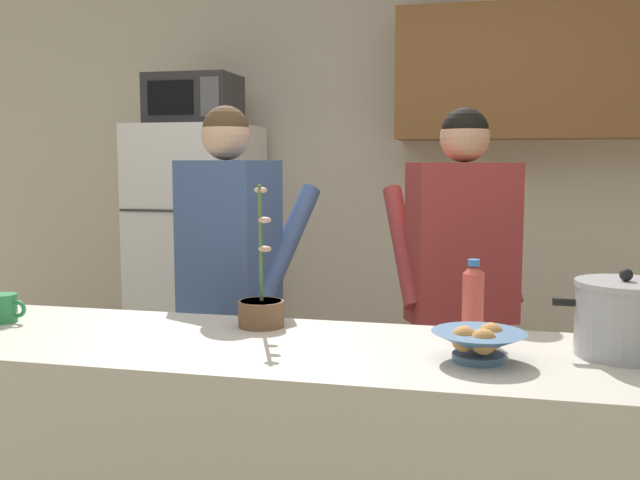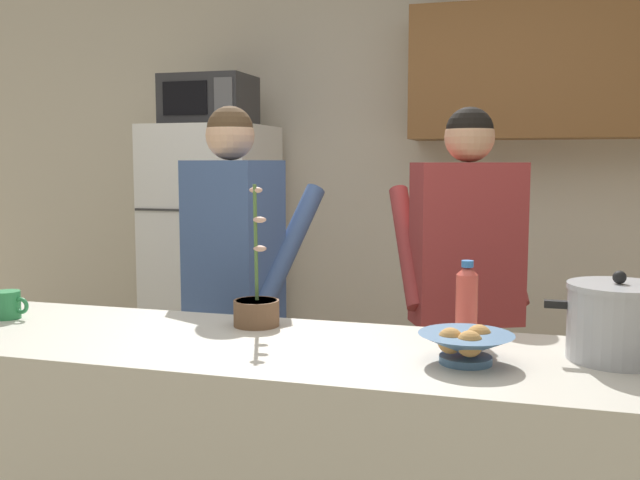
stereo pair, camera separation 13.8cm
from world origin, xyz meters
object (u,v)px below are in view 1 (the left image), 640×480
at_px(microwave, 194,100).
at_px(bread_bowl, 479,343).
at_px(potted_orchid, 261,308).
at_px(person_by_sink, 461,264).
at_px(coffee_mug, 4,308).
at_px(cooking_pot, 624,318).
at_px(refrigerator, 199,270).
at_px(bottle_near_edge, 473,299).
at_px(person_near_pot, 229,262).

xyz_separation_m(microwave, bread_bowl, (1.61, -1.88, -0.83)).
relative_size(microwave, potted_orchid, 1.04).
relative_size(person_by_sink, potted_orchid, 3.60).
bearing_deg(coffee_mug, cooking_pot, 0.77).
bearing_deg(coffee_mug, refrigerator, 91.70).
height_order(bottle_near_edge, potted_orchid, potted_orchid).
xyz_separation_m(microwave, person_by_sink, (1.52, -0.90, -0.76)).
bearing_deg(cooking_pot, potted_orchid, 174.20).
distance_m(person_near_pot, bread_bowl, 1.28).
bearing_deg(person_near_pot, bottle_near_edge, -27.61).
xyz_separation_m(person_near_pot, cooking_pot, (1.39, -0.64, -0.02)).
relative_size(person_near_pot, potted_orchid, 3.62).
distance_m(person_near_pot, bottle_near_edge, 1.11).
distance_m(microwave, person_by_sink, 1.93).
relative_size(microwave, coffee_mug, 3.66).
distance_m(refrigerator, bottle_near_edge, 2.28).
xyz_separation_m(coffee_mug, bottle_near_edge, (1.53, 0.16, 0.07)).
bearing_deg(potted_orchid, person_by_sink, 49.65).
height_order(refrigerator, person_by_sink, person_by_sink).
xyz_separation_m(cooking_pot, bread_bowl, (-0.39, -0.15, -0.06)).
bearing_deg(person_near_pot, coffee_mug, -129.43).
relative_size(person_by_sink, coffee_mug, 12.73).
distance_m(bottle_near_edge, potted_orchid, 0.68).
distance_m(microwave, cooking_pot, 2.76).
distance_m(microwave, bottle_near_edge, 2.38).
xyz_separation_m(refrigerator, bottle_near_edge, (1.58, -1.63, 0.21)).
bearing_deg(bread_bowl, cooking_pot, 20.72).
relative_size(coffee_mug, bread_bowl, 0.51).
bearing_deg(cooking_pot, microwave, 138.99).
distance_m(person_near_pot, person_by_sink, 0.94).
bearing_deg(bottle_near_edge, potted_orchid, -178.27).
height_order(person_by_sink, potted_orchid, person_by_sink).
height_order(refrigerator, bread_bowl, refrigerator).
bearing_deg(bread_bowl, refrigerator, 130.16).
height_order(refrigerator, person_near_pot, person_near_pot).
height_order(person_by_sink, coffee_mug, person_by_sink).
bearing_deg(bread_bowl, coffee_mug, 175.55).
bearing_deg(potted_orchid, coffee_mug, -170.99).
xyz_separation_m(cooking_pot, coffee_mug, (-1.94, -0.03, -0.06)).
relative_size(bread_bowl, bottle_near_edge, 1.07).
xyz_separation_m(microwave, potted_orchid, (0.91, -1.63, -0.82)).
height_order(cooking_pot, coffee_mug, cooking_pot).
distance_m(person_by_sink, potted_orchid, 0.95).
distance_m(person_near_pot, potted_orchid, 0.62).
relative_size(refrigerator, bottle_near_edge, 6.94).
distance_m(refrigerator, bread_bowl, 2.50).
xyz_separation_m(refrigerator, microwave, (0.00, -0.02, 0.97)).
height_order(microwave, person_by_sink, microwave).
bearing_deg(microwave, refrigerator, 90.07).
relative_size(refrigerator, potted_orchid, 3.58).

